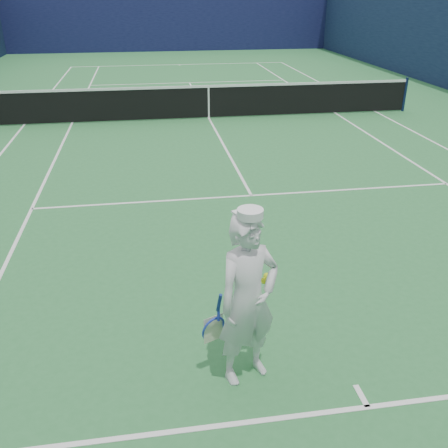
# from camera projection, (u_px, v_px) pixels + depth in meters

# --- Properties ---
(ground) EXTENTS (80.00, 80.00, 0.00)m
(ground) POSITION_uv_depth(u_px,v_px,m) (209.00, 118.00, 15.42)
(ground) COLOR #2B723A
(ground) RESTS_ON ground
(court_markings) EXTENTS (11.03, 23.83, 0.01)m
(court_markings) POSITION_uv_depth(u_px,v_px,m) (209.00, 118.00, 15.42)
(court_markings) COLOR white
(court_markings) RESTS_ON ground
(windscreen_fence) EXTENTS (20.12, 36.12, 4.00)m
(windscreen_fence) POSITION_uv_depth(u_px,v_px,m) (208.00, 50.00, 14.56)
(windscreen_fence) COLOR #10133D
(windscreen_fence) RESTS_ON ground
(tennis_net) EXTENTS (12.88, 0.09, 1.07)m
(tennis_net) POSITION_uv_depth(u_px,v_px,m) (209.00, 100.00, 15.19)
(tennis_net) COLOR #141E4C
(tennis_net) RESTS_ON ground
(tennis_player) EXTENTS (0.88, 0.66, 1.89)m
(tennis_player) POSITION_uv_depth(u_px,v_px,m) (248.00, 300.00, 4.86)
(tennis_player) COLOR silver
(tennis_player) RESTS_ON ground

